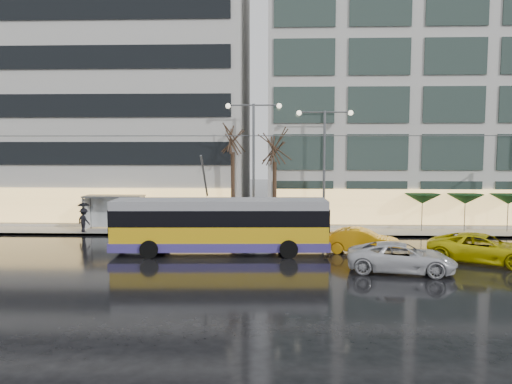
{
  "coord_description": "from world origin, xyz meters",
  "views": [
    {
      "loc": [
        3.48,
        -24.6,
        6.11
      ],
      "look_at": [
        2.39,
        5.0,
        3.44
      ],
      "focal_mm": 35.0,
      "sensor_mm": 36.0,
      "label": 1
    }
  ],
  "objects": [
    {
      "name": "ground",
      "position": [
        0.0,
        0.0,
        0.0
      ],
      "size": [
        140.0,
        140.0,
        0.0
      ],
      "primitive_type": "plane",
      "color": "black",
      "rests_on": "ground"
    },
    {
      "name": "sidewalk",
      "position": [
        2.0,
        14.0,
        0.07
      ],
      "size": [
        80.0,
        10.0,
        0.15
      ],
      "primitive_type": "cube",
      "color": "gray",
      "rests_on": "ground"
    },
    {
      "name": "kerb",
      "position": [
        2.0,
        9.05,
        0.07
      ],
      "size": [
        80.0,
        0.1,
        0.15
      ],
      "primitive_type": "cube",
      "color": "slate",
      "rests_on": "ground"
    },
    {
      "name": "building_left",
      "position": [
        -16.0,
        19.0,
        11.15
      ],
      "size": [
        34.0,
        14.0,
        22.0
      ],
      "primitive_type": "cube",
      "color": "#BAB9B2",
      "rests_on": "sidewalk"
    },
    {
      "name": "building_right",
      "position": [
        19.0,
        19.0,
        12.65
      ],
      "size": [
        32.0,
        14.0,
        25.0
      ],
      "primitive_type": "cube",
      "color": "#BAB9B2",
      "rests_on": "sidewalk"
    },
    {
      "name": "trolleybus",
      "position": [
        0.39,
        3.58,
        1.54
      ],
      "size": [
        12.34,
        4.93,
        5.67
      ],
      "color": "gold",
      "rests_on": "ground"
    },
    {
      "name": "catenary",
      "position": [
        1.0,
        7.94,
        4.25
      ],
      "size": [
        42.24,
        5.12,
        7.0
      ],
      "color": "#595B60",
      "rests_on": "ground"
    },
    {
      "name": "bus_shelter",
      "position": [
        -8.38,
        10.69,
        1.96
      ],
      "size": [
        4.2,
        1.6,
        2.51
      ],
      "color": "#595B60",
      "rests_on": "sidewalk"
    },
    {
      "name": "street_lamp_near",
      "position": [
        2.0,
        10.8,
        5.99
      ],
      "size": [
        3.96,
        0.36,
        9.03
      ],
      "color": "#595B60",
      "rests_on": "sidewalk"
    },
    {
      "name": "street_lamp_far",
      "position": [
        7.0,
        10.8,
        5.71
      ],
      "size": [
        3.96,
        0.36,
        8.53
      ],
      "color": "#595B60",
      "rests_on": "sidewalk"
    },
    {
      "name": "tree_a",
      "position": [
        0.5,
        11.0,
        7.09
      ],
      "size": [
        3.2,
        3.2,
        8.4
      ],
      "color": "black",
      "rests_on": "sidewalk"
    },
    {
      "name": "tree_b",
      "position": [
        3.5,
        11.2,
        6.4
      ],
      "size": [
        3.2,
        3.2,
        7.7
      ],
      "color": "black",
      "rests_on": "sidewalk"
    },
    {
      "name": "parasol_a",
      "position": [
        14.0,
        11.0,
        2.45
      ],
      "size": [
        2.5,
        2.5,
        2.65
      ],
      "color": "#595B60",
      "rests_on": "sidewalk"
    },
    {
      "name": "parasol_b",
      "position": [
        17.0,
        11.0,
        2.45
      ],
      "size": [
        2.5,
        2.5,
        2.65
      ],
      "color": "#595B60",
      "rests_on": "sidewalk"
    },
    {
      "name": "parasol_c",
      "position": [
        20.0,
        11.0,
        2.45
      ],
      "size": [
        2.5,
        2.5,
        2.65
      ],
      "color": "#595B60",
      "rests_on": "sidewalk"
    },
    {
      "name": "taxi_b",
      "position": [
        8.51,
        3.98,
        0.72
      ],
      "size": [
        4.6,
        2.5,
        1.44
      ],
      "primitive_type": "imported",
      "rotation": [
        0.0,
        0.0,
        1.34
      ],
      "color": "orange",
      "rests_on": "ground"
    },
    {
      "name": "taxi_c",
      "position": [
        14.53,
        1.79,
        0.77
      ],
      "size": [
        6.06,
        4.87,
        1.53
      ],
      "primitive_type": "imported",
      "rotation": [
        0.0,
        0.0,
        1.07
      ],
      "color": "#D1C20B",
      "rests_on": "ground"
    },
    {
      "name": "sedan_silver",
      "position": [
        9.71,
        -0.32,
        0.72
      ],
      "size": [
        5.55,
        3.31,
        1.45
      ],
      "primitive_type": "imported",
      "rotation": [
        0.0,
        0.0,
        1.39
      ],
      "color": "silver",
      "rests_on": "ground"
    },
    {
      "name": "pedestrian_a",
      "position": [
        -7.65,
        10.89,
        1.58
      ],
      "size": [
        1.11,
        1.12,
        2.19
      ],
      "color": "black",
      "rests_on": "sidewalk"
    },
    {
      "name": "pedestrian_b",
      "position": [
        -4.24,
        9.86,
        1.11
      ],
      "size": [
        1.02,
        0.85,
        1.93
      ],
      "color": "black",
      "rests_on": "sidewalk"
    },
    {
      "name": "pedestrian_c",
      "position": [
        -9.87,
        9.54,
        1.26
      ],
      "size": [
        1.27,
        1.12,
        2.11
      ],
      "color": "black",
      "rests_on": "sidewalk"
    }
  ]
}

